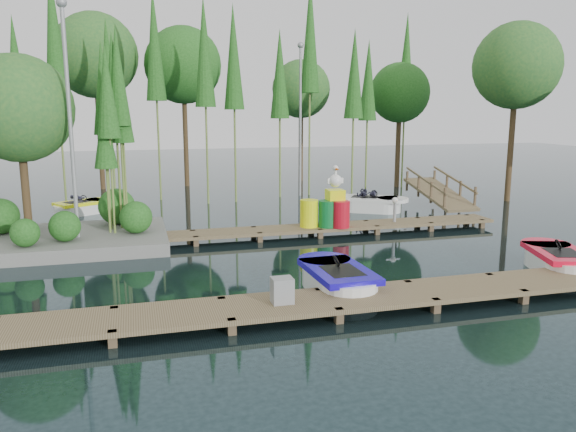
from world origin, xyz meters
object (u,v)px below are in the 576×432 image
object	(u,v)px
boat_red	(558,262)
boat_yellow_far	(82,207)
boat_blue	(337,281)
drum_cluster	(336,209)
island	(46,143)
yellow_barrel	(309,213)
utility_cabinet	(282,290)

from	to	relation	value
boat_red	boat_yellow_far	size ratio (longest dim) A/B	1.13
boat_blue	drum_cluster	xyz separation A→B (m)	(2.06, 5.68, 0.63)
island	yellow_barrel	size ratio (longest dim) A/B	7.42
island	utility_cabinet	xyz separation A→B (m)	(5.30, -7.79, -2.62)
boat_blue	boat_yellow_far	size ratio (longest dim) A/B	1.08
boat_yellow_far	yellow_barrel	xyz separation A→B (m)	(7.66, -6.20, 0.50)
island	utility_cabinet	size ratio (longest dim) A/B	12.83
boat_yellow_far	drum_cluster	world-z (taller)	drum_cluster
yellow_barrel	drum_cluster	bearing A→B (deg)	-9.69
utility_cabinet	drum_cluster	distance (m)	7.78
boat_blue	yellow_barrel	distance (m)	5.97
boat_blue	boat_red	xyz separation A→B (m)	(6.13, 0.04, -0.01)
island	yellow_barrel	bearing A→B (deg)	-5.59
yellow_barrel	boat_red	bearing A→B (deg)	-49.35
boat_red	boat_yellow_far	distance (m)	17.43
drum_cluster	boat_yellow_far	bearing A→B (deg)	143.44
island	boat_yellow_far	distance (m)	6.16
yellow_barrel	drum_cluster	world-z (taller)	drum_cluster
boat_yellow_far	utility_cabinet	xyz separation A→B (m)	(4.89, -13.20, 0.30)
boat_yellow_far	drum_cluster	bearing A→B (deg)	-48.84
island	boat_red	size ratio (longest dim) A/B	2.24
yellow_barrel	drum_cluster	size ratio (longest dim) A/B	0.44
boat_blue	drum_cluster	size ratio (longest dim) A/B	1.40
boat_red	island	bearing A→B (deg)	170.63
boat_blue	yellow_barrel	xyz separation A→B (m)	(1.15, 5.84, 0.48)
island	boat_blue	xyz separation A→B (m)	(6.93, -6.63, -2.91)
boat_red	yellow_barrel	size ratio (longest dim) A/B	3.31
utility_cabinet	drum_cluster	size ratio (longest dim) A/B	0.26
island	utility_cabinet	bearing A→B (deg)	-55.77
boat_blue	boat_red	distance (m)	6.13
boat_blue	utility_cabinet	world-z (taller)	boat_blue
island	boat_red	bearing A→B (deg)	-26.79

